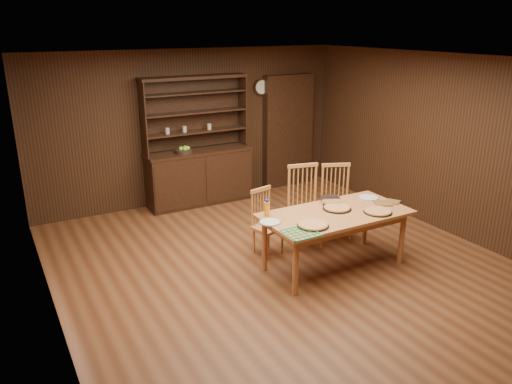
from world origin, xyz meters
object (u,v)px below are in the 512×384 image
china_hutch (199,170)px  chair_center (305,202)px  dining_table (335,219)px  chair_right (336,199)px  chair_left (265,219)px  juice_bottle (267,209)px

china_hutch → chair_center: 2.37m
dining_table → chair_center: chair_center is taller
dining_table → chair_right: (0.64, 0.80, -0.09)m
chair_left → chair_right: 1.19m
dining_table → juice_bottle: size_ratio=8.65×
chair_right → juice_bottle: chair_right is taller
juice_bottle → china_hutch: bearing=84.5°
chair_left → chair_center: (0.64, 0.00, 0.13)m
chair_right → china_hutch: bearing=139.8°
chair_right → chair_center: bearing=-159.3°
chair_left → china_hutch: bearing=76.0°
china_hutch → chair_right: size_ratio=2.01×
chair_center → chair_right: size_ratio=1.06×
chair_center → chair_right: 0.54m
chair_center → chair_right: bearing=10.2°
china_hutch → chair_left: bearing=-90.0°
chair_center → juice_bottle: size_ratio=5.30×
chair_center → chair_right: chair_center is taller
chair_right → juice_bottle: 1.56m
juice_bottle → chair_right: bearing=18.7°
chair_left → juice_bottle: bearing=-131.9°
chair_left → chair_right: (1.19, -0.01, 0.10)m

